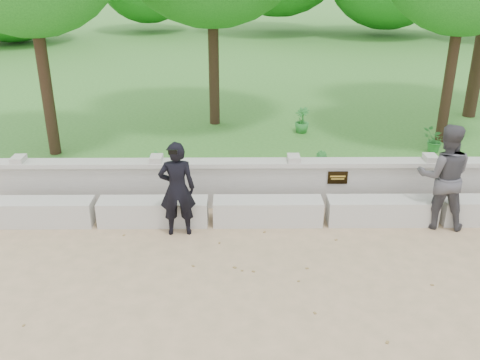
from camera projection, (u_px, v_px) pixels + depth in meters
name	position (u px, v px, depth m)	size (l,w,h in m)	color
ground	(344.00, 284.00, 7.71)	(80.00, 80.00, 0.00)	tan
lawn	(276.00, 72.00, 20.52)	(40.00, 22.00, 0.25)	#2E6422
concrete_bench	(325.00, 211.00, 9.36)	(11.90, 0.45, 0.45)	#B9B7AF
parapet_wall	(320.00, 183.00, 9.91)	(12.50, 0.35, 0.90)	#AEACA4
man_main	(177.00, 189.00, 8.78)	(0.63, 0.57, 1.64)	black
visitor_left	(444.00, 176.00, 9.01)	(1.02, 0.86, 1.84)	#3F3E43
shrub_a	(157.00, 165.00, 10.51)	(0.30, 0.20, 0.57)	#28772E
shrub_b	(320.00, 165.00, 10.53)	(0.31, 0.25, 0.56)	#28772E
shrub_c	(434.00, 141.00, 11.93)	(0.48, 0.42, 0.54)	#28772E
shrub_d	(302.00, 120.00, 13.19)	(0.35, 0.32, 0.63)	#28772E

